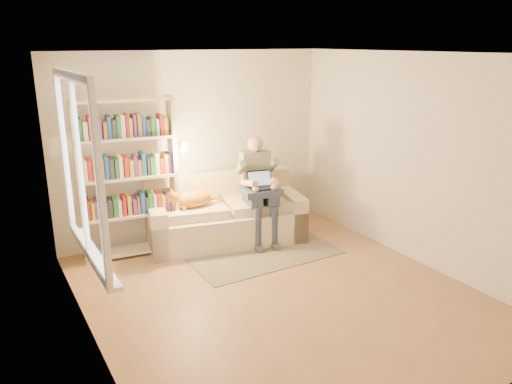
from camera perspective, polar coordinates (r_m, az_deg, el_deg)
floor at (r=5.71m, az=2.69°, el=-11.51°), size 4.50×4.50×0.00m
ceiling at (r=5.03m, az=3.11°, el=15.54°), size 4.00×4.50×0.02m
wall_left at (r=4.50m, az=-19.03°, el=-2.39°), size 0.02×4.50×2.60m
wall_right at (r=6.50m, az=17.89°, el=3.48°), size 0.02×4.50×2.60m
wall_back at (r=7.16m, az=-6.98°, el=5.36°), size 4.00×0.02×2.60m
wall_front at (r=3.66m, az=22.54°, el=-7.25°), size 4.00×0.02×2.60m
window at (r=4.68m, az=-18.99°, el=-0.71°), size 0.12×1.52×1.69m
sofa at (r=7.06m, az=-3.65°, el=-2.92°), size 2.29×1.38×0.91m
person at (r=6.88m, az=0.24°, el=1.02°), size 0.51×0.69×1.47m
cat at (r=6.71m, az=-7.70°, el=-0.80°), size 0.76×0.36×0.27m
blanket at (r=6.77m, az=0.53°, el=0.13°), size 0.59×0.51×0.09m
laptop at (r=6.75m, az=0.51°, el=0.96°), size 0.39×0.36×0.27m
bookshelf at (r=6.52m, az=-14.47°, el=2.37°), size 1.36×0.53×2.07m
rug at (r=6.72m, az=0.60°, el=-6.91°), size 1.98×1.18×0.01m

